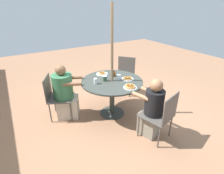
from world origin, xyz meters
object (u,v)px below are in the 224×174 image
at_px(pancake_plate_c, 102,74).
at_px(drinking_glass_b, 119,77).
at_px(patio_chair_north, 125,73).
at_px(patio_chair_east, 56,95).
at_px(diner_east, 65,95).
at_px(patio_chair_south, 162,114).
at_px(diner_south, 152,110).
at_px(patio_table, 112,86).
at_px(drinking_glass_a, 96,81).
at_px(pancake_plate_b, 128,79).
at_px(coffee_cup, 105,78).
at_px(pancake_plate_a, 130,87).
at_px(syrup_bottle, 114,74).

distance_m(pancake_plate_c, drinking_glass_b, 0.46).
distance_m(patio_chair_north, patio_chair_east, 1.85).
height_order(diner_east, patio_chair_south, diner_east).
xyz_separation_m(patio_chair_east, pancake_plate_c, (-0.08, -0.99, 0.27)).
distance_m(patio_chair_north, diner_south, 1.73).
relative_size(patio_table, patio_chair_north, 1.36).
height_order(patio_table, diner_east, diner_east).
bearing_deg(patio_table, drinking_glass_a, 83.80).
distance_m(pancake_plate_b, pancake_plate_c, 0.59).
relative_size(diner_east, coffee_cup, 10.59).
xyz_separation_m(diner_east, pancake_plate_b, (-0.50, -1.13, 0.28)).
distance_m(patio_table, coffee_cup, 0.22).
distance_m(pancake_plate_a, coffee_cup, 0.56).
xyz_separation_m(pancake_plate_b, drinking_glass_a, (0.14, 0.63, 0.04)).
distance_m(patio_table, drinking_glass_b, 0.22).
distance_m(patio_table, drinking_glass_a, 0.38).
relative_size(patio_table, pancake_plate_c, 5.02).
height_order(diner_east, pancake_plate_b, diner_east).
xyz_separation_m(patio_chair_east, pancake_plate_b, (-0.58, -1.30, 0.27)).
height_order(diner_east, pancake_plate_a, diner_east).
relative_size(patio_table, drinking_glass_a, 11.13).
relative_size(patio_chair_east, drinking_glass_b, 8.26).
relative_size(diner_south, pancake_plate_a, 4.48).
xyz_separation_m(pancake_plate_a, drinking_glass_b, (0.40, -0.02, 0.03)).
bearing_deg(patio_chair_south, diner_east, 112.13).
bearing_deg(coffee_cup, pancake_plate_c, -18.97).
xyz_separation_m(patio_chair_north, patio_chair_east, (-0.25, 1.83, 0.00)).
height_order(patio_table, patio_chair_east, patio_chair_east).
bearing_deg(pancake_plate_c, drinking_glass_a, 137.85).
distance_m(patio_table, pancake_plate_b, 0.34).
xyz_separation_m(patio_table, drinking_glass_a, (0.04, 0.34, 0.17)).
xyz_separation_m(patio_chair_north, drinking_glass_b, (-0.77, 0.70, 0.31)).
relative_size(patio_chair_east, diner_east, 0.80).
xyz_separation_m(diner_south, pancake_plate_b, (0.79, -0.05, 0.28)).
bearing_deg(patio_chair_east, pancake_plate_c, 110.80).
height_order(diner_east, syrup_bottle, diner_east).
distance_m(patio_chair_north, pancake_plate_c, 0.94).
bearing_deg(pancake_plate_c, coffee_cup, 161.03).
xyz_separation_m(patio_table, diner_east, (0.40, 0.83, -0.14)).
height_order(pancake_plate_b, pancake_plate_c, pancake_plate_c).
height_order(pancake_plate_a, drinking_glass_b, drinking_glass_b).
xyz_separation_m(patio_chair_north, drinking_glass_a, (-0.69, 1.17, 0.31)).
relative_size(patio_chair_south, pancake_plate_c, 3.70).
height_order(diner_east, diner_south, diner_east).
distance_m(diner_east, syrup_bottle, 1.05).
height_order(patio_chair_north, pancake_plate_c, patio_chair_north).
bearing_deg(pancake_plate_c, diner_south, -168.70).
bearing_deg(pancake_plate_c, patio_chair_east, 85.20).
bearing_deg(diner_south, syrup_bottle, 79.98).
height_order(patio_table, pancake_plate_a, pancake_plate_a).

